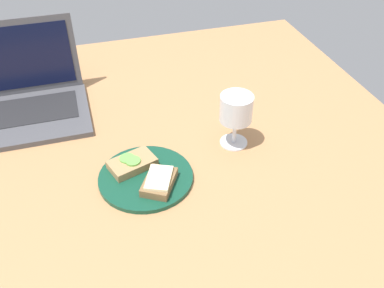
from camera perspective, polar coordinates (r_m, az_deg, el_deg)
The scene contains 6 objects.
wooden_table at distance 103.79cm, azimuth -5.72°, elevation -3.37°, with size 140.00×140.00×3.00cm, color #B27F51.
plate at distance 98.78cm, azimuth -6.17°, elevation -4.45°, with size 21.68×21.68×1.08cm, color #144733.
sandwich_with_cucumber at distance 100.38cm, azimuth -7.99°, elevation -2.55°, with size 11.95×9.34×2.46cm.
sandwich_with_cheese at distance 95.02cm, azimuth -4.40°, elevation -4.98°, with size 10.00×11.09×2.59cm.
wine_glass at distance 103.28cm, azimuth 5.90°, elevation 4.47°, with size 8.01×8.01×13.95cm.
laptop at distance 126.54cm, azimuth -21.49°, elevation 5.82°, with size 33.04×28.37×22.51cm.
Camera 1 is at (-11.87, -76.27, 70.88)cm, focal length 40.00 mm.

